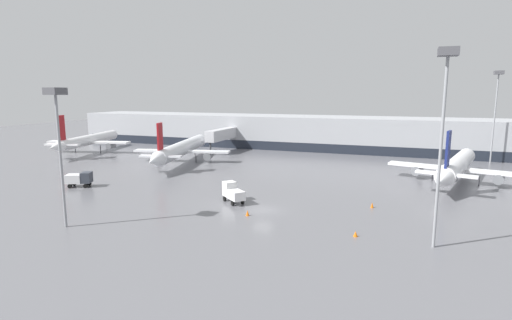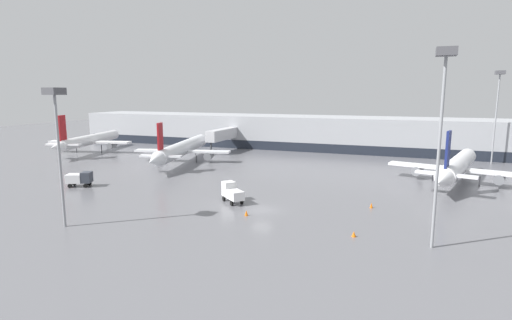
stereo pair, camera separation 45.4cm
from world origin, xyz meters
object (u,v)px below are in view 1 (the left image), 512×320
(service_truck_0, at_px, (79,178))
(parked_jet_2, at_px, (457,166))
(parked_jet_3, at_px, (88,140))
(traffic_cone_2, at_px, (356,234))
(apron_light_mast_0, at_px, (57,116))
(traffic_cone_0, at_px, (372,205))
(apron_light_mast_2, at_px, (445,94))
(parked_jet_0, at_px, (182,149))
(service_truck_1, at_px, (233,192))
(traffic_cone_1, at_px, (248,213))
(apron_light_mast_3, at_px, (497,92))

(service_truck_0, bearing_deg, parked_jet_2, -1.37)
(parked_jet_3, relative_size, traffic_cone_2, 53.52)
(parked_jet_2, distance_m, apron_light_mast_0, 62.27)
(service_truck_0, relative_size, traffic_cone_0, 5.86)
(traffic_cone_2, relative_size, apron_light_mast_2, 0.03)
(parked_jet_0, xyz_separation_m, service_truck_0, (-3.09, -27.43, -1.57))
(service_truck_0, distance_m, service_truck_1, 27.75)
(service_truck_0, xyz_separation_m, apron_light_mast_0, (13.83, -16.35, 11.42))
(parked_jet_2, distance_m, service_truck_1, 40.11)
(parked_jet_2, height_order, service_truck_1, parked_jet_2)
(traffic_cone_0, height_order, traffic_cone_2, traffic_cone_0)
(traffic_cone_1, bearing_deg, apron_light_mast_2, -8.22)
(parked_jet_3, bearing_deg, service_truck_1, -133.50)
(parked_jet_3, relative_size, service_truck_0, 7.40)
(apron_light_mast_3, bearing_deg, traffic_cone_0, -115.54)
(traffic_cone_0, relative_size, traffic_cone_2, 1.23)
(traffic_cone_1, relative_size, apron_light_mast_2, 0.04)
(service_truck_0, bearing_deg, service_truck_1, -24.26)
(parked_jet_3, bearing_deg, traffic_cone_2, -132.16)
(parked_jet_3, relative_size, apron_light_mast_2, 1.68)
(apron_light_mast_2, distance_m, apron_light_mast_3, 59.53)
(traffic_cone_1, height_order, apron_light_mast_3, apron_light_mast_3)
(parked_jet_0, xyz_separation_m, traffic_cone_2, (42.76, -35.13, -2.70))
(parked_jet_0, bearing_deg, service_truck_1, -151.31)
(parked_jet_2, bearing_deg, apron_light_mast_2, -175.36)
(parked_jet_0, distance_m, service_truck_1, 36.75)
(apron_light_mast_2, bearing_deg, parked_jet_3, 154.22)
(service_truck_1, distance_m, traffic_cone_2, 19.79)
(parked_jet_2, relative_size, traffic_cone_2, 52.58)
(apron_light_mast_0, bearing_deg, traffic_cone_2, 15.11)
(traffic_cone_2, bearing_deg, traffic_cone_1, 168.50)
(traffic_cone_2, xyz_separation_m, apron_light_mast_3, (22.42, 57.38, 15.40))
(parked_jet_2, bearing_deg, apron_light_mast_3, -7.48)
(parked_jet_0, bearing_deg, apron_light_mast_0, -179.73)
(parked_jet_2, distance_m, service_truck_0, 64.19)
(service_truck_1, xyz_separation_m, traffic_cone_0, (18.87, 4.15, -1.11))
(parked_jet_2, xyz_separation_m, service_truck_0, (-58.91, -25.45, -1.54))
(traffic_cone_0, height_order, traffic_cone_1, traffic_cone_0)
(parked_jet_2, distance_m, traffic_cone_2, 35.73)
(service_truck_1, height_order, apron_light_mast_3, apron_light_mast_3)
(apron_light_mast_3, bearing_deg, parked_jet_3, -168.85)
(service_truck_0, height_order, apron_light_mast_3, apron_light_mast_3)
(traffic_cone_0, relative_size, traffic_cone_1, 1.04)
(service_truck_1, distance_m, apron_light_mast_0, 24.45)
(parked_jet_0, relative_size, traffic_cone_1, 52.54)
(traffic_cone_2, bearing_deg, traffic_cone_0, 86.34)
(parked_jet_0, xyz_separation_m, apron_light_mast_0, (10.73, -43.78, 9.84))
(traffic_cone_0, distance_m, apron_light_mast_2, 20.66)
(traffic_cone_0, distance_m, traffic_cone_1, 17.27)
(apron_light_mast_2, bearing_deg, apron_light_mast_0, -168.16)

